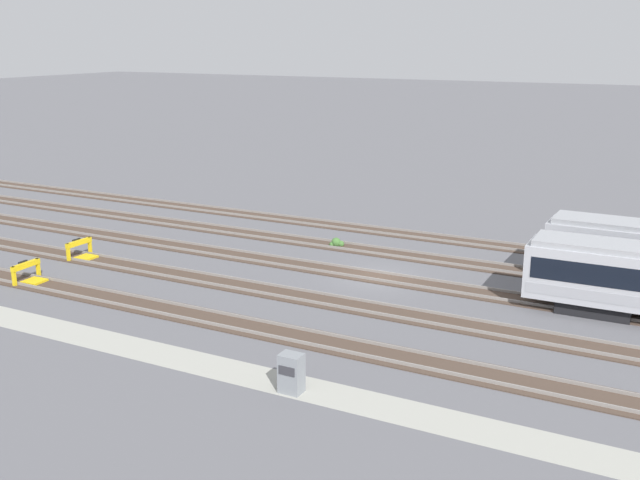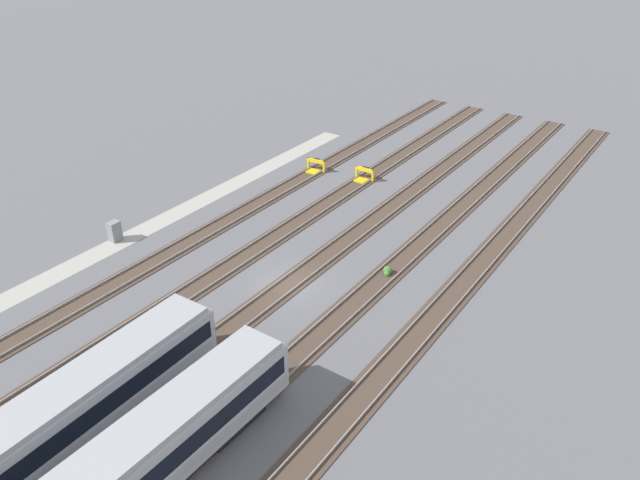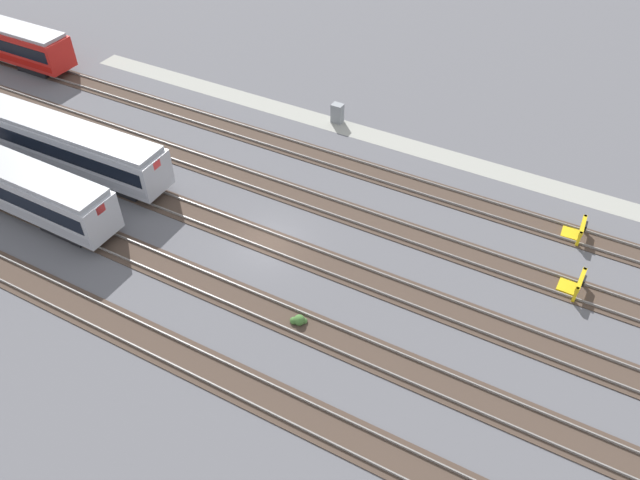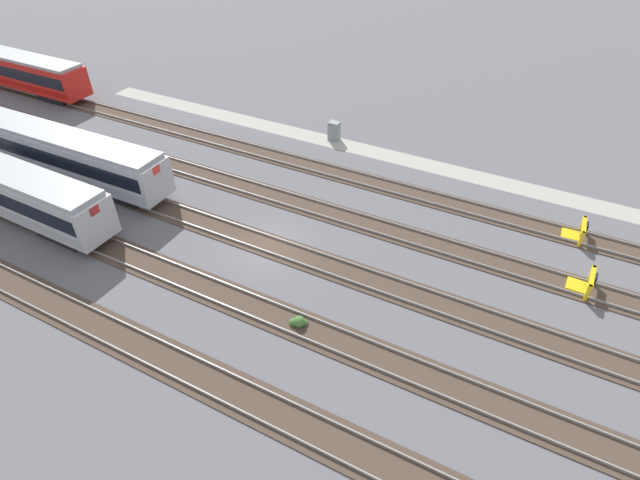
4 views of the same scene
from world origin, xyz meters
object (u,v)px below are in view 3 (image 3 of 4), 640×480
(subway_car_front_row_centre, at_px, (60,142))
(bumper_stop_near_inner_track, at_px, (574,284))
(bumper_stop_nearest_track, at_px, (577,230))
(electrical_cabinet, at_px, (337,113))
(subway_car_front_row_left_inner, at_px, (4,179))
(weed_clump, at_px, (299,320))

(subway_car_front_row_centre, distance_m, bumper_stop_near_inner_track, 36.03)
(subway_car_front_row_centre, distance_m, bumper_stop_nearest_track, 36.20)
(bumper_stop_nearest_track, relative_size, electrical_cabinet, 1.26)
(electrical_cabinet, bearing_deg, subway_car_front_row_left_inner, 53.27)
(electrical_cabinet, bearing_deg, bumper_stop_near_inner_track, 154.47)
(subway_car_front_row_left_inner, bearing_deg, weed_clump, -179.86)
(subway_car_front_row_centre, relative_size, electrical_cabinet, 11.28)
(bumper_stop_nearest_track, distance_m, bumper_stop_near_inner_track, 5.02)
(subway_car_front_row_centre, bearing_deg, bumper_stop_nearest_track, -164.08)
(subway_car_front_row_centre, xyz_separation_m, bumper_stop_near_inner_track, (-35.65, -4.97, -1.53))
(subway_car_front_row_centre, height_order, bumper_stop_nearest_track, subway_car_front_row_centre)
(bumper_stop_near_inner_track, bearing_deg, subway_car_front_row_left_inner, 15.62)
(electrical_cabinet, distance_m, weed_clump, 21.33)
(bumper_stop_near_inner_track, xyz_separation_m, electrical_cabinet, (20.80, -9.93, 0.29))
(subway_car_front_row_left_inner, height_order, bumper_stop_near_inner_track, subway_car_front_row_left_inner)
(subway_car_front_row_left_inner, distance_m, bumper_stop_near_inner_track, 37.05)
(subway_car_front_row_left_inner, relative_size, bumper_stop_nearest_track, 8.98)
(subway_car_front_row_left_inner, height_order, electrical_cabinet, subway_car_front_row_left_inner)
(subway_car_front_row_left_inner, relative_size, weed_clump, 19.60)
(bumper_stop_nearest_track, xyz_separation_m, electrical_cabinet, (19.93, -4.98, 0.29))
(subway_car_front_row_left_inner, xyz_separation_m, electrical_cabinet, (-14.85, -19.90, -1.24))
(subway_car_front_row_left_inner, height_order, weed_clump, subway_car_front_row_left_inner)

